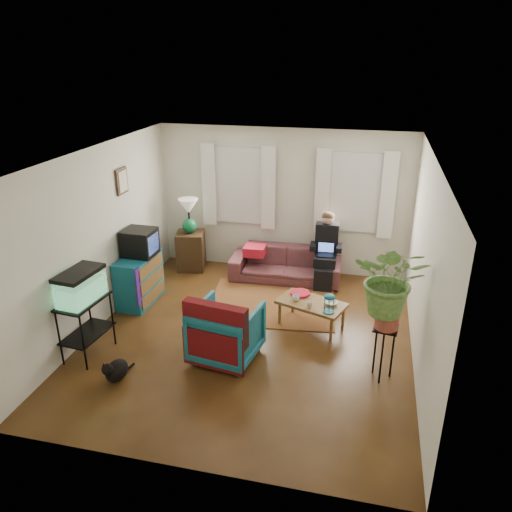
% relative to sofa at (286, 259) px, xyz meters
% --- Properties ---
extents(floor, '(4.50, 5.00, 0.01)m').
position_rel_sofa_xyz_m(floor, '(-0.15, -2.05, -0.38)').
color(floor, '#4F2B14').
rests_on(floor, ground).
extents(ceiling, '(4.50, 5.00, 0.01)m').
position_rel_sofa_xyz_m(ceiling, '(-0.15, -2.05, 2.22)').
color(ceiling, white).
rests_on(ceiling, wall_back).
extents(wall_back, '(4.50, 0.01, 2.60)m').
position_rel_sofa_xyz_m(wall_back, '(-0.15, 0.45, 0.92)').
color(wall_back, silver).
rests_on(wall_back, floor).
extents(wall_front, '(4.50, 0.01, 2.60)m').
position_rel_sofa_xyz_m(wall_front, '(-0.15, -4.55, 0.92)').
color(wall_front, silver).
rests_on(wall_front, floor).
extents(wall_left, '(0.01, 5.00, 2.60)m').
position_rel_sofa_xyz_m(wall_left, '(-2.40, -2.05, 0.92)').
color(wall_left, silver).
rests_on(wall_left, floor).
extents(wall_right, '(0.01, 5.00, 2.60)m').
position_rel_sofa_xyz_m(wall_right, '(2.10, -2.05, 0.92)').
color(wall_right, silver).
rests_on(wall_right, floor).
extents(window_left, '(1.08, 0.04, 1.38)m').
position_rel_sofa_xyz_m(window_left, '(-0.95, 0.43, 1.17)').
color(window_left, white).
rests_on(window_left, wall_back).
extents(window_right, '(1.08, 0.04, 1.38)m').
position_rel_sofa_xyz_m(window_right, '(1.10, 0.43, 1.17)').
color(window_right, white).
rests_on(window_right, wall_back).
extents(curtains_left, '(1.36, 0.06, 1.50)m').
position_rel_sofa_xyz_m(curtains_left, '(-0.95, 0.35, 1.17)').
color(curtains_left, white).
rests_on(curtains_left, wall_back).
extents(curtains_right, '(1.36, 0.06, 1.50)m').
position_rel_sofa_xyz_m(curtains_right, '(1.10, 0.35, 1.17)').
color(curtains_right, white).
rests_on(curtains_right, wall_back).
extents(picture_frame, '(0.04, 0.32, 0.40)m').
position_rel_sofa_xyz_m(picture_frame, '(-2.36, -1.20, 1.57)').
color(picture_frame, '#3D2616').
rests_on(picture_frame, wall_left).
extents(area_rug, '(2.16, 1.81, 0.01)m').
position_rel_sofa_xyz_m(area_rug, '(-0.04, -0.98, -0.37)').
color(area_rug, brown).
rests_on(area_rug, floor).
extents(sofa, '(1.96, 0.83, 0.76)m').
position_rel_sofa_xyz_m(sofa, '(0.00, 0.00, 0.00)').
color(sofa, brown).
rests_on(sofa, floor).
extents(seated_person, '(0.51, 0.61, 1.16)m').
position_rel_sofa_xyz_m(seated_person, '(0.70, 0.03, 0.20)').
color(seated_person, black).
rests_on(seated_person, sofa).
extents(side_table, '(0.58, 0.58, 0.71)m').
position_rel_sofa_xyz_m(side_table, '(-1.80, 0.06, -0.02)').
color(side_table, '#3E2117').
rests_on(side_table, floor).
extents(table_lamp, '(0.43, 0.43, 0.65)m').
position_rel_sofa_xyz_m(table_lamp, '(-1.80, 0.06, 0.64)').
color(table_lamp, white).
rests_on(table_lamp, side_table).
extents(dresser, '(0.47, 0.90, 0.80)m').
position_rel_sofa_xyz_m(dresser, '(-2.14, -1.40, 0.02)').
color(dresser, '#115867').
rests_on(dresser, floor).
extents(crt_tv, '(0.50, 0.46, 0.42)m').
position_rel_sofa_xyz_m(crt_tv, '(-2.12, -1.31, 0.63)').
color(crt_tv, black).
rests_on(crt_tv, dresser).
extents(aquarium_stand, '(0.48, 0.77, 0.81)m').
position_rel_sofa_xyz_m(aquarium_stand, '(-2.15, -2.96, 0.03)').
color(aquarium_stand, black).
rests_on(aquarium_stand, floor).
extents(aquarium, '(0.43, 0.70, 0.43)m').
position_rel_sofa_xyz_m(aquarium, '(-2.15, -2.96, 0.65)').
color(aquarium, '#7FD899').
rests_on(aquarium, aquarium_stand).
extents(black_cat, '(0.32, 0.42, 0.32)m').
position_rel_sofa_xyz_m(black_cat, '(-1.52, -3.39, -0.22)').
color(black_cat, black).
rests_on(black_cat, floor).
extents(armchair, '(0.92, 0.88, 0.84)m').
position_rel_sofa_xyz_m(armchair, '(-0.33, -2.59, 0.04)').
color(armchair, '#115366').
rests_on(armchair, floor).
extents(serape_throw, '(0.86, 0.32, 0.69)m').
position_rel_sofa_xyz_m(serape_throw, '(-0.38, -2.91, 0.21)').
color(serape_throw, '#9E0A0A').
rests_on(serape_throw, armchair).
extents(coffee_table, '(1.09, 0.83, 0.40)m').
position_rel_sofa_xyz_m(coffee_table, '(0.66, -1.54, -0.18)').
color(coffee_table, brown).
rests_on(coffee_table, floor).
extents(cup_a, '(0.14, 0.14, 0.09)m').
position_rel_sofa_xyz_m(cup_a, '(0.43, -1.55, 0.06)').
color(cup_a, white).
rests_on(cup_a, coffee_table).
extents(cup_b, '(0.11, 0.11, 0.08)m').
position_rel_sofa_xyz_m(cup_b, '(0.65, -1.70, 0.06)').
color(cup_b, beige).
rests_on(cup_b, coffee_table).
extents(bowl, '(0.24, 0.24, 0.05)m').
position_rel_sofa_xyz_m(bowl, '(0.94, -1.55, 0.05)').
color(bowl, white).
rests_on(bowl, coffee_table).
extents(snack_tray, '(0.38, 0.38, 0.04)m').
position_rel_sofa_xyz_m(snack_tray, '(0.46, -1.32, 0.04)').
color(snack_tray, '#B21414').
rests_on(snack_tray, coffee_table).
extents(birdcage, '(0.20, 0.20, 0.28)m').
position_rel_sofa_xyz_m(birdcage, '(0.93, -1.78, 0.16)').
color(birdcage, '#115B6B').
rests_on(birdcage, coffee_table).
extents(plant_stand, '(0.35, 0.35, 0.73)m').
position_rel_sofa_xyz_m(plant_stand, '(1.69, -2.59, -0.02)').
color(plant_stand, black).
rests_on(plant_stand, floor).
extents(potted_plant, '(0.92, 0.83, 0.92)m').
position_rel_sofa_xyz_m(potted_plant, '(1.69, -2.59, 0.85)').
color(potted_plant, '#599947').
rests_on(potted_plant, plant_stand).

